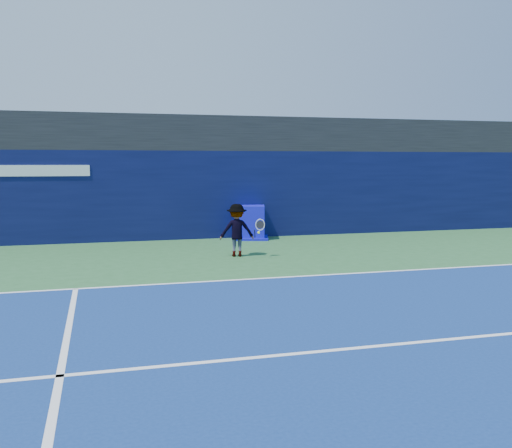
# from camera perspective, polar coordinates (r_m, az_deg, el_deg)

# --- Properties ---
(ground) EXTENTS (80.00, 80.00, 0.00)m
(ground) POSITION_cam_1_polar(r_m,az_deg,el_deg) (10.50, 10.47, -8.33)
(ground) COLOR #2A5F31
(ground) RESTS_ON ground
(baseline) EXTENTS (24.00, 0.10, 0.01)m
(baseline) POSITION_cam_1_polar(r_m,az_deg,el_deg) (13.19, 4.76, -5.22)
(baseline) COLOR white
(baseline) RESTS_ON ground
(service_line) EXTENTS (24.00, 0.10, 0.01)m
(service_line) POSITION_cam_1_polar(r_m,az_deg,el_deg) (8.81, 16.24, -11.26)
(service_line) COLOR white
(service_line) RESTS_ON ground
(stadium_band) EXTENTS (36.00, 3.00, 1.20)m
(stadium_band) POSITION_cam_1_polar(r_m,az_deg,el_deg) (21.13, -3.19, 8.86)
(stadium_band) COLOR black
(stadium_band) RESTS_ON back_wall_assembly
(back_wall_assembly) EXTENTS (36.00, 1.03, 3.00)m
(back_wall_assembly) POSITION_cam_1_polar(r_m,az_deg,el_deg) (20.16, -2.57, 3.03)
(back_wall_assembly) COLOR #0A0F39
(back_wall_assembly) RESTS_ON ground
(equipment_cart) EXTENTS (1.46, 1.46, 1.14)m
(equipment_cart) POSITION_cam_1_polar(r_m,az_deg,el_deg) (19.50, -0.57, 0.03)
(equipment_cart) COLOR #110DC1
(equipment_cart) RESTS_ON ground
(tennis_player) EXTENTS (1.24, 0.73, 1.46)m
(tennis_player) POSITION_cam_1_polar(r_m,az_deg,el_deg) (15.86, -1.92, -0.62)
(tennis_player) COLOR silver
(tennis_player) RESTS_ON ground
(tennis_ball) EXTENTS (0.07, 0.07, 0.07)m
(tennis_ball) POSITION_cam_1_polar(r_m,az_deg,el_deg) (15.50, 0.27, -0.86)
(tennis_ball) COLOR #C0ED1A
(tennis_ball) RESTS_ON ground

